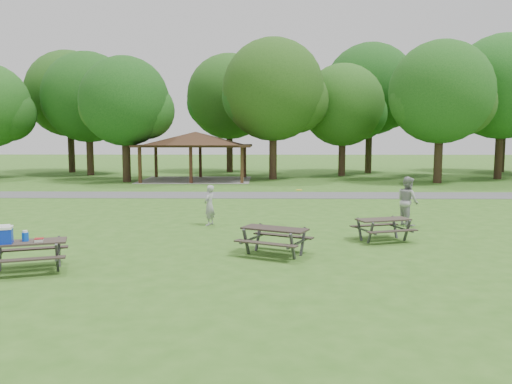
% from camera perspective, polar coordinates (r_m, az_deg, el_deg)
% --- Properties ---
extents(ground, '(160.00, 160.00, 0.00)m').
position_cam_1_polar(ground, '(15.05, -4.09, -6.61)').
color(ground, '#33641C').
rests_on(ground, ground).
extents(asphalt_path, '(120.00, 3.20, 0.02)m').
position_cam_1_polar(asphalt_path, '(28.83, -1.66, -0.35)').
color(asphalt_path, '#4E4E51').
rests_on(asphalt_path, ground).
extents(pavilion, '(8.60, 7.01, 3.76)m').
position_cam_1_polar(pavilion, '(38.97, -6.91, 5.84)').
color(pavilion, '#3D2616').
rests_on(pavilion, ground).
extents(tree_row_c, '(8.19, 7.80, 10.67)m').
position_cam_1_polar(tree_row_c, '(46.32, -18.51, 9.94)').
color(tree_row_c, '#301F15').
rests_on(tree_row_c, ground).
extents(tree_row_d, '(6.93, 6.60, 9.27)m').
position_cam_1_polar(tree_row_d, '(38.59, -14.63, 9.70)').
color(tree_row_d, black).
rests_on(tree_row_d, ground).
extents(tree_row_e, '(8.40, 8.00, 11.02)m').
position_cam_1_polar(tree_row_e, '(39.79, 2.13, 11.25)').
color(tree_row_e, '#322016').
rests_on(tree_row_e, ground).
extents(tree_row_f, '(7.35, 7.00, 9.55)m').
position_cam_1_polar(tree_row_f, '(43.73, 10.01, 9.48)').
color(tree_row_f, '#321E16').
rests_on(tree_row_f, ground).
extents(tree_row_g, '(7.77, 7.40, 10.25)m').
position_cam_1_polar(tree_row_g, '(38.91, 20.47, 10.31)').
color(tree_row_g, black).
rests_on(tree_row_g, ground).
extents(tree_row_h, '(8.61, 8.20, 11.37)m').
position_cam_1_polar(tree_row_h, '(44.46, 26.42, 10.40)').
color(tree_row_h, black).
rests_on(tree_row_h, ground).
extents(tree_deep_a, '(8.40, 8.00, 11.38)m').
position_cam_1_polar(tree_deep_a, '(50.67, -20.45, 10.20)').
color(tree_deep_a, black).
rests_on(tree_deep_a, ground).
extents(tree_deep_b, '(8.40, 8.00, 11.13)m').
position_cam_1_polar(tree_deep_b, '(47.87, -2.94, 10.54)').
color(tree_deep_b, black).
rests_on(tree_deep_b, ground).
extents(tree_deep_c, '(8.82, 8.40, 11.90)m').
position_cam_1_polar(tree_deep_c, '(47.82, 13.01, 11.07)').
color(tree_deep_c, black).
rests_on(tree_deep_c, ground).
extents(tree_deep_d, '(8.40, 8.00, 11.27)m').
position_cam_1_polar(tree_deep_d, '(53.38, 26.63, 9.60)').
color(tree_deep_d, black).
rests_on(tree_deep_d, ground).
extents(picnic_table_near, '(2.20, 1.97, 1.27)m').
position_cam_1_polar(picnic_table_near, '(13.75, -25.40, -5.35)').
color(picnic_table_near, '#312923').
rests_on(picnic_table_near, ground).
extents(picnic_table_middle, '(2.32, 2.15, 0.81)m').
position_cam_1_polar(picnic_table_middle, '(14.28, 2.15, -4.86)').
color(picnic_table_middle, '#2A221E').
rests_on(picnic_table_middle, ground).
extents(picnic_table_far, '(2.05, 1.83, 0.74)m').
position_cam_1_polar(picnic_table_far, '(16.72, 14.33, -3.57)').
color(picnic_table_far, '#302A23').
rests_on(picnic_table_far, ground).
extents(frisbee_in_flight, '(0.32, 0.32, 0.02)m').
position_cam_1_polar(frisbee_in_flight, '(18.97, 4.94, 0.24)').
color(frisbee_in_flight, gold).
rests_on(frisbee_in_flight, ground).
extents(frisbee_thrower, '(0.55, 0.66, 1.54)m').
position_cam_1_polar(frisbee_thrower, '(19.06, -5.35, -1.52)').
color(frisbee_thrower, '#9C9C9F').
rests_on(frisbee_thrower, ground).
extents(frisbee_catcher, '(0.92, 1.06, 1.87)m').
position_cam_1_polar(frisbee_catcher, '(19.79, 16.95, -0.99)').
color(frisbee_catcher, '#A1A0A3').
rests_on(frisbee_catcher, ground).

